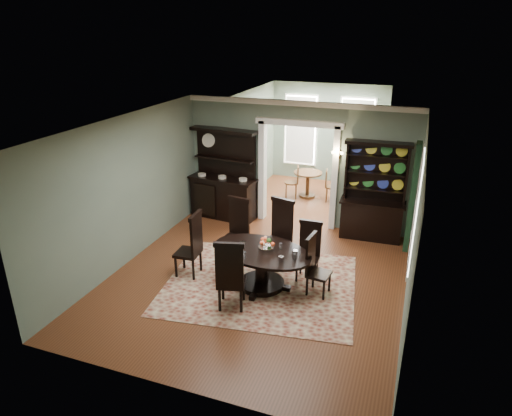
{
  "coord_description": "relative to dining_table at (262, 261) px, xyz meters",
  "views": [
    {
      "loc": [
        2.62,
        -7.17,
        4.6
      ],
      "look_at": [
        -0.2,
        0.6,
        1.26
      ],
      "focal_mm": 32.0,
      "sensor_mm": 36.0,
      "label": 1
    }
  ],
  "objects": [
    {
      "name": "room",
      "position": [
        -0.18,
        0.18,
        1.05
      ],
      "size": [
        5.51,
        6.01,
        3.01
      ],
      "color": "brown",
      "rests_on": "ground"
    },
    {
      "name": "parlor",
      "position": [
        -0.18,
        5.67,
        0.99
      ],
      "size": [
        3.51,
        3.5,
        3.01
      ],
      "color": "brown",
      "rests_on": "ground"
    },
    {
      "name": "doorway_trim",
      "position": [
        -0.18,
        3.13,
        1.09
      ],
      "size": [
        2.08,
        0.25,
        2.57
      ],
      "color": "white",
      "rests_on": "floor"
    },
    {
      "name": "right_window",
      "position": [
        2.51,
        1.06,
        1.07
      ],
      "size": [
        0.15,
        1.47,
        2.12
      ],
      "color": "white",
      "rests_on": "wall_right"
    },
    {
      "name": "wall_sconce",
      "position": [
        0.77,
        2.98,
        1.36
      ],
      "size": [
        0.27,
        0.21,
        0.21
      ],
      "color": "#C47D34",
      "rests_on": "back_wall_right"
    },
    {
      "name": "rug",
      "position": [
        -0.05,
        0.05,
        -0.52
      ],
      "size": [
        3.89,
        3.38,
        0.01
      ],
      "primitive_type": "cube",
      "rotation": [
        0.0,
        0.0,
        0.13
      ],
      "color": "maroon",
      "rests_on": "floor"
    },
    {
      "name": "dining_table",
      "position": [
        0.0,
        0.0,
        0.0
      ],
      "size": [
        2.12,
        2.08,
        0.76
      ],
      "rotation": [
        0.0,
        0.0,
        -0.18
      ],
      "color": "black",
      "rests_on": "rug"
    },
    {
      "name": "centerpiece",
      "position": [
        0.06,
        0.06,
        0.3
      ],
      "size": [
        1.39,
        0.89,
        0.23
      ],
      "color": "silver",
      "rests_on": "dining_table"
    },
    {
      "name": "chair_far_left",
      "position": [
        -0.87,
        0.93,
        0.17
      ],
      "size": [
        0.55,
        0.53,
        1.32
      ],
      "rotation": [
        0.0,
        0.0,
        2.99
      ],
      "color": "black",
      "rests_on": "rug"
    },
    {
      "name": "chair_far_mid",
      "position": [
        0.02,
        1.04,
        0.19
      ],
      "size": [
        0.61,
        0.59,
        1.37
      ],
      "rotation": [
        0.0,
        0.0,
        2.88
      ],
      "color": "black",
      "rests_on": "rug"
    },
    {
      "name": "chair_far_right",
      "position": [
        0.74,
        0.63,
        0.09
      ],
      "size": [
        0.45,
        0.41,
        1.17
      ],
      "rotation": [
        0.0,
        0.0,
        3.15
      ],
      "color": "black",
      "rests_on": "rug"
    },
    {
      "name": "chair_end_left",
      "position": [
        -1.39,
        -0.06,
        0.16
      ],
      "size": [
        0.49,
        0.52,
        1.32
      ],
      "rotation": [
        0.0,
        0.0,
        1.63
      ],
      "color": "black",
      "rests_on": "rug"
    },
    {
      "name": "chair_end_right",
      "position": [
        0.96,
        0.12,
        0.07
      ],
      "size": [
        0.45,
        0.47,
        1.15
      ],
      "rotation": [
        0.0,
        0.0,
        -1.7
      ],
      "color": "black",
      "rests_on": "rug"
    },
    {
      "name": "chair_near",
      "position": [
        -0.25,
        -0.9,
        0.17
      ],
      "size": [
        0.6,
        0.58,
        1.34
      ],
      "rotation": [
        0.0,
        0.0,
        0.26
      ],
      "color": "black",
      "rests_on": "rug"
    },
    {
      "name": "sideboard",
      "position": [
        -2.02,
        2.87,
        0.26
      ],
      "size": [
        1.77,
        0.78,
        2.26
      ],
      "rotation": [
        0.0,
        0.0,
        -0.1
      ],
      "color": "black",
      "rests_on": "floor"
    },
    {
      "name": "welsh_dresser",
      "position": [
        1.65,
        2.89,
        0.29
      ],
      "size": [
        1.46,
        0.58,
        2.25
      ],
      "rotation": [
        0.0,
        0.0,
        0.04
      ],
      "color": "black",
      "rests_on": "floor"
    },
    {
      "name": "parlor_table",
      "position": [
        -0.36,
        4.98,
        -0.05
      ],
      "size": [
        0.8,
        0.8,
        0.74
      ],
      "color": "brown",
      "rests_on": "parlor_floor"
    },
    {
      "name": "parlor_chair_left",
      "position": [
        -0.72,
        4.79,
        -0.03
      ],
      "size": [
        0.43,
        0.42,
        0.94
      ],
      "rotation": [
        0.0,
        0.0,
        1.85
      ],
      "color": "brown",
      "rests_on": "parlor_floor"
    },
    {
      "name": "parlor_chair_right",
      "position": [
        0.29,
        4.86,
        -0.05
      ],
      "size": [
        0.39,
        0.38,
        0.9
      ],
      "rotation": [
        0.0,
        0.0,
        -1.44
      ],
      "color": "brown",
      "rests_on": "parlor_floor"
    }
  ]
}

